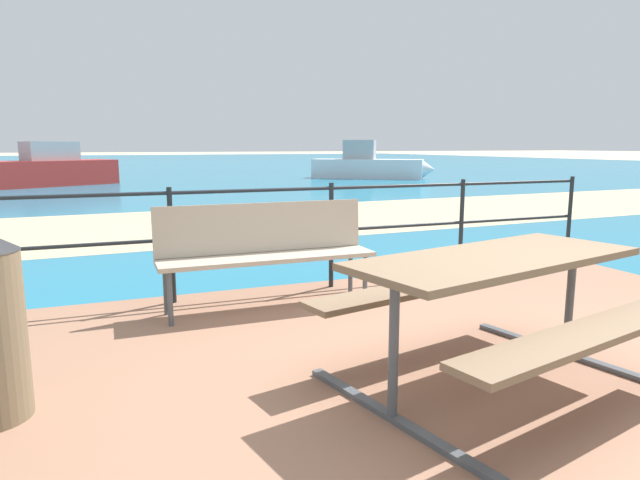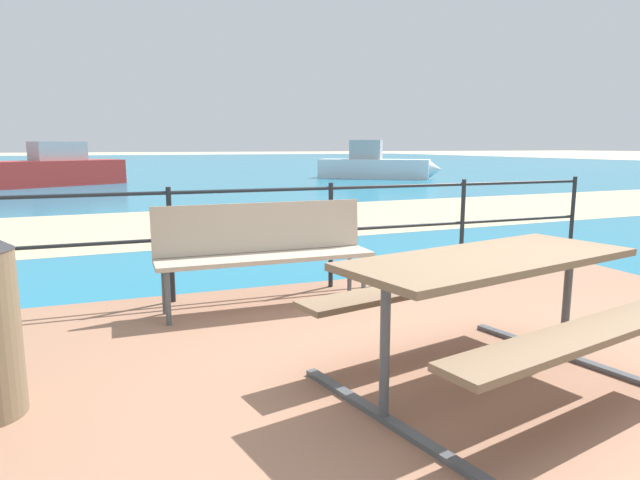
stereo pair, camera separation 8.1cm
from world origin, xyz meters
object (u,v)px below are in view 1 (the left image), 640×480
park_bench (265,245)px  boat_near (39,171)px  boat_mid (369,166)px  picnic_table (496,286)px

park_bench → boat_near: 17.20m
boat_near → boat_mid: bearing=150.8°
park_bench → boat_mid: 19.40m
boat_near → boat_mid: size_ratio=1.13×
picnic_table → boat_mid: bearing=52.5°
picnic_table → park_bench: 2.10m
boat_near → boat_mid: 12.68m
boat_near → boat_mid: boat_mid is taller
picnic_table → boat_near: bearing=89.2°
park_bench → boat_near: boat_near is taller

